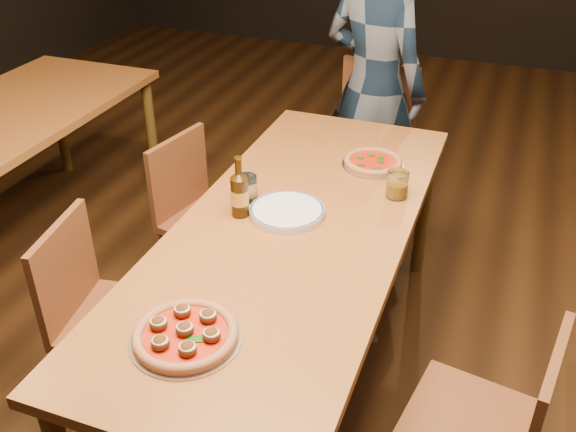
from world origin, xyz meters
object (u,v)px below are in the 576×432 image
(plate_stack, at_px, (287,212))
(pizza_meatball, at_px, (185,334))
(chair_end, at_px, (361,149))
(water_glass, at_px, (247,188))
(pizza_margherita, at_px, (373,162))
(chair_main_e, at_px, (471,423))
(amber_glass, at_px, (397,185))
(table_main, at_px, (293,243))
(chair_main_sw, at_px, (212,220))
(beer_bottle, at_px, (240,195))
(chair_main_nw, at_px, (119,318))
(diner, at_px, (373,87))

(plate_stack, bearing_deg, pizza_meatball, -92.45)
(pizza_meatball, bearing_deg, chair_end, 89.86)
(chair_end, xyz_separation_m, water_glass, (-0.16, -1.16, 0.33))
(pizza_margherita, distance_m, plate_stack, 0.53)
(chair_main_e, xyz_separation_m, amber_glass, (-0.41, 0.70, 0.39))
(chair_main_e, bearing_deg, pizza_meatball, -59.86)
(table_main, relative_size, chair_main_e, 2.44)
(table_main, relative_size, chair_main_sw, 2.44)
(table_main, xyz_separation_m, pizza_meatball, (-0.08, -0.66, 0.09))
(water_glass, bearing_deg, table_main, -27.12)
(table_main, height_order, chair_main_sw, chair_main_sw)
(chair_end, relative_size, beer_bottle, 4.06)
(chair_main_nw, xyz_separation_m, chair_main_sw, (0.01, 0.74, -0.01))
(chair_main_nw, height_order, water_glass, water_glass)
(chair_main_sw, height_order, pizza_margherita, chair_main_sw)
(pizza_meatball, height_order, amber_glass, amber_glass)
(chair_main_e, bearing_deg, chair_main_sw, -112.18)
(water_glass, height_order, diner, diner)
(pizza_margherita, bearing_deg, pizza_meatball, -100.77)
(chair_main_sw, height_order, chair_end, chair_end)
(pizza_meatball, relative_size, amber_glass, 2.99)
(chair_main_nw, bearing_deg, chair_main_e, -100.86)
(pizza_margherita, distance_m, amber_glass, 0.27)
(chair_main_e, height_order, chair_end, chair_end)
(beer_bottle, xyz_separation_m, diner, (0.17, 1.30, -0.02))
(chair_main_sw, bearing_deg, diner, -19.27)
(chair_end, distance_m, beer_bottle, 1.33)
(chair_main_e, xyz_separation_m, pizza_meatball, (-0.79, -0.29, 0.36))
(pizza_meatball, distance_m, water_glass, 0.79)
(plate_stack, bearing_deg, pizza_margherita, 67.91)
(chair_end, height_order, plate_stack, chair_end)
(water_glass, distance_m, diner, 1.20)
(pizza_meatball, bearing_deg, water_glass, 101.01)
(chair_end, distance_m, water_glass, 1.22)
(chair_end, bearing_deg, chair_main_e, -54.39)
(pizza_meatball, distance_m, beer_bottle, 0.68)
(pizza_meatball, xyz_separation_m, pizza_margherita, (0.23, 1.21, -0.00))
(pizza_meatball, bearing_deg, table_main, 83.33)
(chair_end, distance_m, pizza_meatball, 1.96)
(water_glass, distance_m, amber_glass, 0.57)
(chair_main_sw, relative_size, pizza_meatball, 2.63)
(amber_glass, height_order, diner, diner)
(chair_main_nw, distance_m, amber_glass, 1.15)
(table_main, xyz_separation_m, chair_main_sw, (-0.55, 0.42, -0.27))
(beer_bottle, distance_m, diner, 1.31)
(amber_glass, bearing_deg, beer_bottle, -146.68)
(chair_main_sw, height_order, beer_bottle, beer_bottle)
(amber_glass, bearing_deg, chair_end, 111.50)
(chair_main_sw, distance_m, chair_end, 0.99)
(water_glass, bearing_deg, beer_bottle, -79.05)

